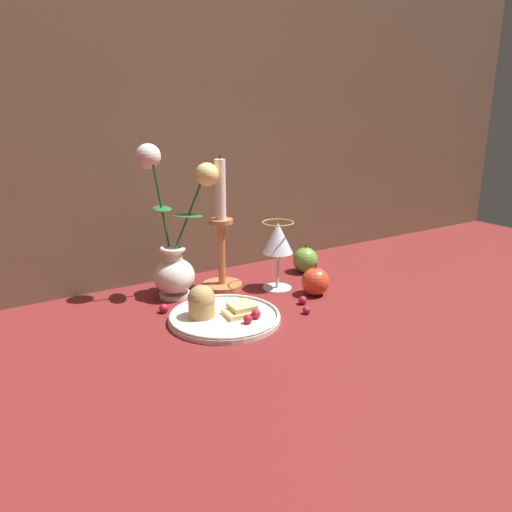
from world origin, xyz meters
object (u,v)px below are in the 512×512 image
Objects in this scene: apple_near_glass at (305,260)px; wine_glass at (278,241)px; plate_with_pastries at (220,313)px; vase at (175,246)px; candlestick at (221,240)px; apple_beside_vase at (315,281)px.

wine_glass is at bearing -154.88° from apple_near_glass.
vase is at bearing 96.12° from plate_with_pastries.
vase is 1.09× the size of candlestick.
apple_beside_vase is 0.17m from apple_near_glass.
wine_glass is at bearing 120.62° from apple_beside_vase.
vase is 0.33m from apple_beside_vase.
plate_with_pastries is at bearing -83.88° from vase.
apple_near_glass is (0.24, -0.01, -0.08)m from candlestick.
apple_beside_vase is (0.16, -0.16, -0.09)m from candlestick.
wine_glass is 0.13m from apple_beside_vase.
apple_near_glass is at bearing 24.93° from plate_with_pastries.
plate_with_pastries is 0.72× the size of candlestick.
wine_glass is (0.21, 0.10, 0.10)m from plate_with_pastries.
vase is at bearing 160.52° from wine_glass.
vase is at bearing 177.18° from apple_near_glass.
wine_glass is (0.23, -0.08, -0.00)m from vase.
apple_near_glass is at bearing 25.12° from wine_glass.
vase reaches higher than wine_glass.
vase is 2.11× the size of wine_glass.
apple_near_glass is (0.34, 0.16, 0.02)m from plate_with_pastries.
wine_glass is 0.17m from apple_near_glass.
vase is 0.37m from apple_near_glass.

